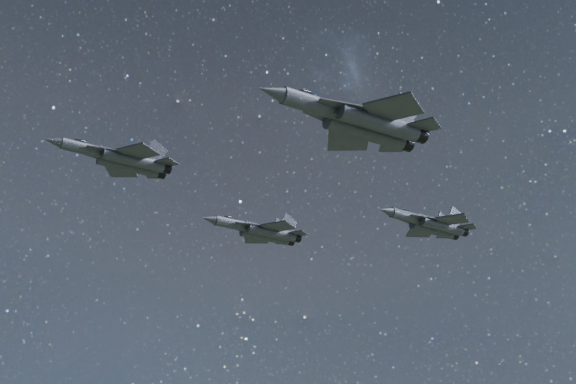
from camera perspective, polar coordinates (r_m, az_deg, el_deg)
name	(u,v)px	position (r m, az deg, el deg)	size (l,w,h in m)	color
jet_lead	(121,159)	(84.70, -13.96, 2.74)	(16.19, 11.25, 4.07)	#343741
jet_left	(260,231)	(103.68, -2.35, -3.32)	(17.39, 12.07, 4.37)	#343741
jet_right	(359,121)	(69.46, 6.06, 6.03)	(20.21, 14.12, 5.09)	#343741
jet_slot	(430,224)	(100.29, 11.96, -2.68)	(16.93, 11.68, 4.25)	#343741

